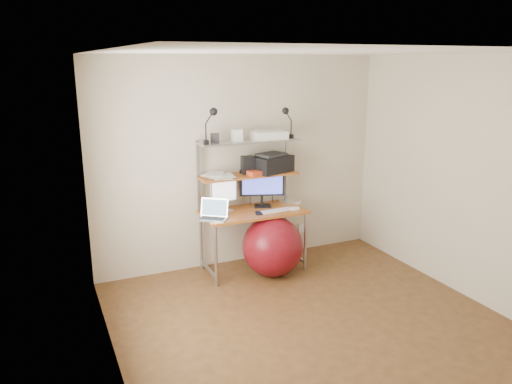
# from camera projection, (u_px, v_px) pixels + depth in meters

# --- Properties ---
(room) EXTENTS (3.60, 3.60, 3.60)m
(room) POSITION_uv_depth(u_px,v_px,m) (319.00, 199.00, 4.41)
(room) COLOR brown
(room) RESTS_ON ground
(computer_desk) EXTENTS (1.20, 0.60, 1.57)m
(computer_desk) POSITION_uv_depth(u_px,v_px,m) (251.00, 192.00, 5.81)
(computer_desk) COLOR #AF5B22
(computer_desk) RESTS_ON ground
(desktop) EXTENTS (1.20, 0.60, 0.00)m
(desktop) POSITION_uv_depth(u_px,v_px,m) (253.00, 211.00, 5.81)
(desktop) COLOR #AF5B22
(desktop) RESTS_ON computer_desk
(mid_shelf) EXTENTS (1.18, 0.34, 0.00)m
(mid_shelf) POSITION_uv_depth(u_px,v_px,m) (249.00, 174.00, 5.82)
(mid_shelf) COLOR #AF5B22
(mid_shelf) RESTS_ON computer_desk
(top_shelf) EXTENTS (1.18, 0.34, 0.00)m
(top_shelf) POSITION_uv_depth(u_px,v_px,m) (248.00, 140.00, 5.72)
(top_shelf) COLOR #A1A2A6
(top_shelf) RESTS_ON computer_desk
(floor) EXTENTS (3.60, 3.60, 0.00)m
(floor) POSITION_uv_depth(u_px,v_px,m) (314.00, 326.00, 4.73)
(floor) COLOR brown
(floor) RESTS_ON ground
(wall_outlet) EXTENTS (0.08, 0.01, 0.12)m
(wall_outlet) POSITION_uv_depth(u_px,v_px,m) (302.00, 228.00, 6.56)
(wall_outlet) COLOR white
(wall_outlet) RESTS_ON room
(monitor_silver) EXTENTS (0.35, 0.16, 0.40)m
(monitor_silver) POSITION_uv_depth(u_px,v_px,m) (224.00, 193.00, 5.74)
(monitor_silver) COLOR #B9B8BE
(monitor_silver) RESTS_ON desktop
(monitor_black) EXTENTS (0.51, 0.23, 0.53)m
(monitor_black) POSITION_uv_depth(u_px,v_px,m) (262.00, 185.00, 5.92)
(monitor_black) COLOR black
(monitor_black) RESTS_ON desktop
(laptop) EXTENTS (0.40, 0.38, 0.27)m
(laptop) POSITION_uv_depth(u_px,v_px,m) (214.00, 214.00, 5.51)
(laptop) COLOR silver
(laptop) RESTS_ON desktop
(keyboard) EXTENTS (0.39, 0.14, 0.01)m
(keyboard) POSITION_uv_depth(u_px,v_px,m) (277.00, 210.00, 5.80)
(keyboard) COLOR white
(keyboard) RESTS_ON desktop
(mouse) EXTENTS (0.10, 0.06, 0.03)m
(mouse) POSITION_uv_depth(u_px,v_px,m) (295.00, 208.00, 5.85)
(mouse) COLOR white
(mouse) RESTS_ON desktop
(mac_mini) EXTENTS (0.21, 0.21, 0.04)m
(mac_mini) POSITION_uv_depth(u_px,v_px,m) (290.00, 202.00, 6.11)
(mac_mini) COLOR silver
(mac_mini) RESTS_ON desktop
(phone) EXTENTS (0.11, 0.15, 0.01)m
(phone) POSITION_uv_depth(u_px,v_px,m) (259.00, 213.00, 5.70)
(phone) COLOR black
(phone) RESTS_ON desktop
(printer) EXTENTS (0.55, 0.46, 0.22)m
(printer) POSITION_uv_depth(u_px,v_px,m) (271.00, 163.00, 5.91)
(printer) COLOR black
(printer) RESTS_ON mid_shelf
(nas_cube) EXTENTS (0.16, 0.16, 0.20)m
(nas_cube) POSITION_uv_depth(u_px,v_px,m) (248.00, 165.00, 5.82)
(nas_cube) COLOR black
(nas_cube) RESTS_ON mid_shelf
(red_box) EXTENTS (0.22, 0.17, 0.06)m
(red_box) POSITION_uv_depth(u_px,v_px,m) (257.00, 173.00, 5.75)
(red_box) COLOR #C73F1F
(red_box) RESTS_ON mid_shelf
(scanner) EXTENTS (0.41, 0.29, 0.10)m
(scanner) POSITION_uv_depth(u_px,v_px,m) (269.00, 135.00, 5.79)
(scanner) COLOR white
(scanner) RESTS_ON top_shelf
(box_white) EXTENTS (0.12, 0.11, 0.13)m
(box_white) POSITION_uv_depth(u_px,v_px,m) (237.00, 135.00, 5.63)
(box_white) COLOR white
(box_white) RESTS_ON top_shelf
(box_grey) EXTENTS (0.12, 0.12, 0.10)m
(box_grey) POSITION_uv_depth(u_px,v_px,m) (215.00, 138.00, 5.55)
(box_grey) COLOR #29292B
(box_grey) RESTS_ON top_shelf
(clip_lamp_left) EXTENTS (0.16, 0.09, 0.39)m
(clip_lamp_left) POSITION_uv_depth(u_px,v_px,m) (212.00, 118.00, 5.37)
(clip_lamp_left) COLOR black
(clip_lamp_left) RESTS_ON top_shelf
(clip_lamp_right) EXTENTS (0.14, 0.08, 0.36)m
(clip_lamp_right) POSITION_uv_depth(u_px,v_px,m) (287.00, 116.00, 5.76)
(clip_lamp_right) COLOR black
(clip_lamp_right) RESTS_ON top_shelf
(exercise_ball) EXTENTS (0.70, 0.70, 0.70)m
(exercise_ball) POSITION_uv_depth(u_px,v_px,m) (273.00, 246.00, 5.77)
(exercise_ball) COLOR maroon
(exercise_ball) RESTS_ON floor
(paper_stack) EXTENTS (0.37, 0.44, 0.03)m
(paper_stack) POSITION_uv_depth(u_px,v_px,m) (218.00, 176.00, 5.67)
(paper_stack) COLOR white
(paper_stack) RESTS_ON mid_shelf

